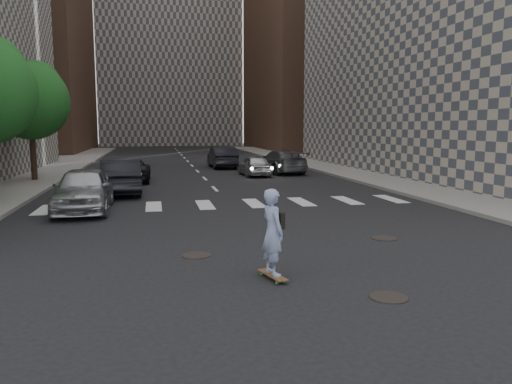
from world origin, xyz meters
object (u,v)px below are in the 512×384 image
traffic_car_b (281,161)px  tree_c (31,98)px  skateboarder (273,232)px  traffic_car_a (120,177)px  traffic_car_d (254,165)px  traffic_car_e (222,157)px  traffic_car_c (130,170)px  silver_sedan (84,189)px

traffic_car_b → tree_c: bearing=1.6°
tree_c → skateboarder: 22.27m
traffic_car_a → traffic_car_d: bearing=-142.6°
skateboarder → traffic_car_b: (5.96, 22.57, -0.22)m
traffic_car_a → traffic_car_e: size_ratio=1.02×
skateboarder → traffic_car_b: 23.34m
traffic_car_c → traffic_car_e: 10.38m
skateboarder → traffic_car_b: bearing=59.9°
tree_c → traffic_car_c: (5.20, -0.89, -4.00)m
tree_c → traffic_car_e: 14.19m
silver_sedan → traffic_car_c: bearing=82.0°
silver_sedan → traffic_car_e: size_ratio=0.99×
traffic_car_c → traffic_car_d: 7.69m
traffic_car_a → traffic_car_c: 5.25m
skateboarder → silver_sedan: bearing=102.3°
skateboarder → traffic_car_e: 27.58m
traffic_car_c → traffic_car_d: bearing=-166.1°
traffic_car_d → traffic_car_e: size_ratio=0.80×
skateboarder → traffic_car_d: bearing=64.3°
silver_sedan → traffic_car_d: 14.53m
traffic_car_e → tree_c: bearing=31.0°
skateboarder → silver_sedan: size_ratio=0.39×
tree_c → silver_sedan: tree_c is taller
silver_sedan → traffic_car_c: silver_sedan is taller
skateboarder → traffic_car_c: bearing=85.5°
traffic_car_c → traffic_car_e: (6.33, 8.23, 0.15)m
tree_c → traffic_car_e: (11.52, 7.33, -3.85)m
traffic_car_a → traffic_car_b: size_ratio=0.93×
traffic_car_c → traffic_car_d: size_ratio=1.20×
tree_c → traffic_car_b: bearing=9.4°
traffic_car_b → traffic_car_e: traffic_car_e is taller
tree_c → traffic_car_b: 15.49m
traffic_car_c → traffic_car_e: bearing=-126.9°
traffic_car_a → traffic_car_c: (0.23, 5.24, -0.16)m
traffic_car_a → skateboarder: bearing=100.7°
traffic_car_b → traffic_car_d: (-2.11, -1.59, -0.10)m
traffic_car_a → traffic_car_d: (7.72, 7.00, -0.15)m
traffic_car_b → traffic_car_e: size_ratio=1.09×
traffic_car_a → traffic_car_c: size_ratio=1.05×
silver_sedan → skateboarder: bearing=-63.3°
tree_c → skateboarder: (8.84, -20.11, -3.67)m
traffic_car_a → traffic_car_d: traffic_car_a is taller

